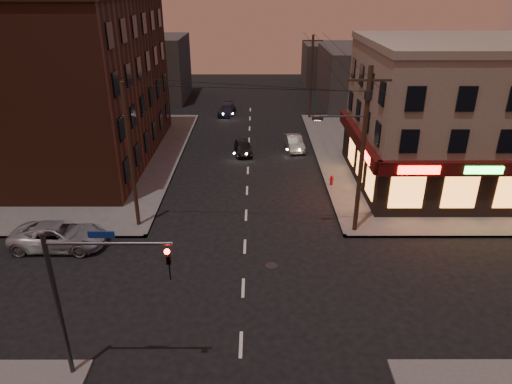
{
  "coord_description": "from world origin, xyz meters",
  "views": [
    {
      "loc": [
        0.63,
        -19.03,
        14.09
      ],
      "look_at": [
        0.66,
        4.74,
        3.2
      ],
      "focal_mm": 32.0,
      "sensor_mm": 36.0,
      "label": 1
    }
  ],
  "objects_px": {
    "fire_hydrant": "(332,180)",
    "suv_cross": "(59,236)",
    "sedan_far": "(227,110)",
    "sedan_mid": "(294,143)",
    "sedan_near": "(243,147)"
  },
  "relations": [
    {
      "from": "sedan_mid",
      "to": "fire_hydrant",
      "type": "height_order",
      "value": "sedan_mid"
    },
    {
      "from": "sedan_near",
      "to": "sedan_mid",
      "type": "relative_size",
      "value": 0.93
    },
    {
      "from": "sedan_mid",
      "to": "sedan_near",
      "type": "bearing_deg",
      "value": -172.15
    },
    {
      "from": "sedan_near",
      "to": "sedan_mid",
      "type": "distance_m",
      "value": 4.88
    },
    {
      "from": "sedan_near",
      "to": "sedan_mid",
      "type": "bearing_deg",
      "value": 8.03
    },
    {
      "from": "fire_hydrant",
      "to": "suv_cross",
      "type": "bearing_deg",
      "value": -153.13
    },
    {
      "from": "suv_cross",
      "to": "sedan_mid",
      "type": "relative_size",
      "value": 1.37
    },
    {
      "from": "sedan_mid",
      "to": "fire_hydrant",
      "type": "bearing_deg",
      "value": -82.3
    },
    {
      "from": "sedan_near",
      "to": "sedan_far",
      "type": "bearing_deg",
      "value": 93.07
    },
    {
      "from": "sedan_far",
      "to": "fire_hydrant",
      "type": "xyz_separation_m",
      "value": [
        9.13,
        -20.94,
        -0.03
      ]
    },
    {
      "from": "sedan_mid",
      "to": "sedan_far",
      "type": "distance_m",
      "value": 14.17
    },
    {
      "from": "suv_cross",
      "to": "sedan_near",
      "type": "height_order",
      "value": "suv_cross"
    },
    {
      "from": "sedan_near",
      "to": "fire_hydrant",
      "type": "xyz_separation_m",
      "value": [
        6.9,
        -7.4,
        -0.06
      ]
    },
    {
      "from": "suv_cross",
      "to": "sedan_far",
      "type": "bearing_deg",
      "value": -14.07
    },
    {
      "from": "sedan_mid",
      "to": "sedan_far",
      "type": "bearing_deg",
      "value": 112.95
    }
  ]
}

